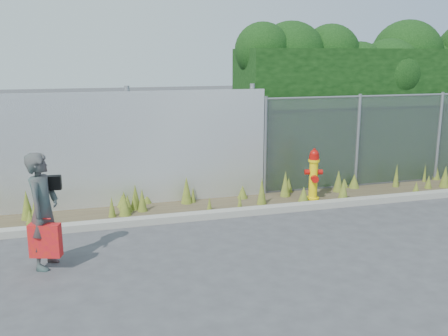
% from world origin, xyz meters
% --- Properties ---
extents(ground, '(80.00, 80.00, 0.00)m').
position_xyz_m(ground, '(0.00, 0.00, 0.00)').
color(ground, '#3E3E41').
rests_on(ground, ground).
extents(curb, '(16.00, 0.22, 0.12)m').
position_xyz_m(curb, '(0.00, 1.80, 0.06)').
color(curb, gray).
rests_on(curb, ground).
extents(weed_strip, '(16.00, 1.31, 0.54)m').
position_xyz_m(weed_strip, '(0.23, 2.52, 0.15)').
color(weed_strip, '#473B28').
rests_on(weed_strip, ground).
extents(corrugated_fence, '(8.50, 0.21, 2.30)m').
position_xyz_m(corrugated_fence, '(-3.25, 3.01, 1.10)').
color(corrugated_fence, silver).
rests_on(corrugated_fence, ground).
extents(chainlink_fence, '(6.50, 0.07, 2.05)m').
position_xyz_m(chainlink_fence, '(4.25, 3.00, 1.03)').
color(chainlink_fence, gray).
rests_on(chainlink_fence, ground).
extents(hedge, '(7.47, 2.00, 3.71)m').
position_xyz_m(hedge, '(4.53, 4.04, 2.04)').
color(hedge, black).
rests_on(hedge, ground).
extents(fire_hydrant, '(0.35, 0.32, 1.06)m').
position_xyz_m(fire_hydrant, '(1.84, 2.33, 0.51)').
color(fire_hydrant, yellow).
rests_on(fire_hydrant, ground).
extents(woman, '(0.57, 0.68, 1.60)m').
position_xyz_m(woman, '(-3.14, 0.42, 0.80)').
color(woman, '#0F645E').
rests_on(woman, ground).
extents(red_tote_bag, '(0.41, 0.15, 0.54)m').
position_xyz_m(red_tote_bag, '(-3.13, 0.25, 0.44)').
color(red_tote_bag, red).
extents(black_shoulder_bag, '(0.26, 0.11, 0.20)m').
position_xyz_m(black_shoulder_bag, '(-3.02, 0.59, 1.14)').
color(black_shoulder_bag, black).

